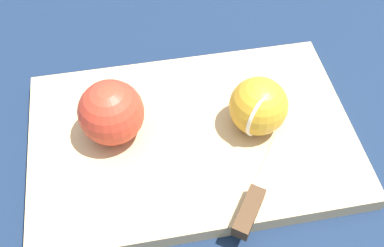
{
  "coord_description": "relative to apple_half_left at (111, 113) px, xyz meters",
  "views": [
    {
      "loc": [
        -0.06,
        -0.33,
        0.49
      ],
      "look_at": [
        0.0,
        0.0,
        0.04
      ],
      "focal_mm": 42.0,
      "sensor_mm": 36.0,
      "label": 1
    }
  ],
  "objects": [
    {
      "name": "ground_plane",
      "position": [
        0.1,
        -0.02,
        -0.06
      ],
      "size": [
        4.0,
        4.0,
        0.0
      ],
      "primitive_type": "plane",
      "color": "#14233D"
    },
    {
      "name": "apple_half_right",
      "position": [
        0.18,
        -0.02,
        -0.0
      ],
      "size": [
        0.07,
        0.07,
        0.07
      ],
      "rotation": [
        0.0,
        0.0,
        5.41
      ],
      "color": "gold",
      "rests_on": "cutting_board"
    },
    {
      "name": "cutting_board",
      "position": [
        0.1,
        -0.02,
        -0.05
      ],
      "size": [
        0.41,
        0.27,
        0.02
      ],
      "color": "tan",
      "rests_on": "ground_plane"
    },
    {
      "name": "apple_half_left",
      "position": [
        0.0,
        0.0,
        0.0
      ],
      "size": [
        0.08,
        0.08,
        0.08
      ],
      "rotation": [
        0.0,
        0.0,
        5.68
      ],
      "color": "red",
      "rests_on": "cutting_board"
    },
    {
      "name": "knife",
      "position": [
        0.14,
        -0.13,
        -0.03
      ],
      "size": [
        0.1,
        0.13,
        0.02
      ],
      "rotation": [
        0.0,
        0.0,
        0.96
      ],
      "color": "silver",
      "rests_on": "cutting_board"
    }
  ]
}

